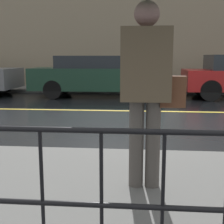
{
  "coord_description": "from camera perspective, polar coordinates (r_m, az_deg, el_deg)",
  "views": [
    {
      "loc": [
        -1.46,
        -8.22,
        1.43
      ],
      "look_at": [
        -2.0,
        -2.24,
        0.36
      ],
      "focal_mm": 50.0,
      "sensor_mm": 36.0,
      "label": 1
    }
  ],
  "objects": [
    {
      "name": "ground_plane",
      "position": [
        8.47,
        15.0,
        0.0
      ],
      "size": [
        80.0,
        80.0,
        0.0
      ],
      "primitive_type": "plane",
      "color": "black"
    },
    {
      "name": "lane_marking",
      "position": [
        8.47,
        15.0,
        0.03
      ],
      "size": [
        25.2,
        0.12,
        0.01
      ],
      "color": "gold",
      "rests_on": "ground_plane"
    },
    {
      "name": "building_storefront",
      "position": [
        14.1,
        11.44,
        14.53
      ],
      "size": [
        28.0,
        0.3,
        5.15
      ],
      "color": "gray",
      "rests_on": "ground_plane"
    },
    {
      "name": "sidewalk_far",
      "position": [
        13.15,
        11.52,
        3.9
      ],
      "size": [
        28.0,
        1.67,
        0.13
      ],
      "color": "#60605E",
      "rests_on": "ground_plane"
    },
    {
      "name": "pedestrian",
      "position": [
        3.07,
        6.54,
        19.39
      ],
      "size": [
        1.16,
        1.16,
        2.25
      ],
      "color": "#4C4742",
      "rests_on": "sidewalk_near"
    },
    {
      "name": "car_dark_green",
      "position": [
        11.28,
        -2.79,
        6.65
      ],
      "size": [
        4.7,
        1.72,
        1.47
      ],
      "color": "#193828",
      "rests_on": "ground_plane"
    }
  ]
}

